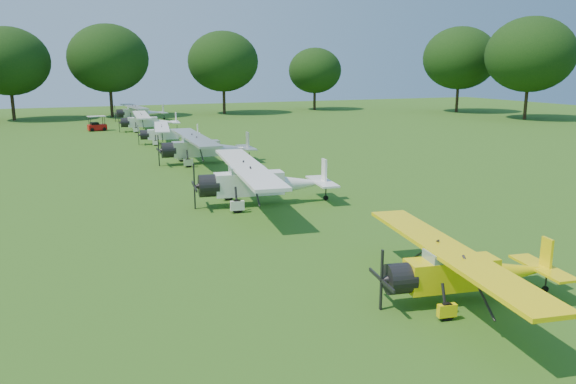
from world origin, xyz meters
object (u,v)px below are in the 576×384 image
Objects in this scene: aircraft_3 at (260,179)px; aircraft_5 at (168,133)px; aircraft_7 at (139,111)px; aircraft_4 at (203,146)px; aircraft_6 at (147,120)px; aircraft_2 at (465,268)px; golf_cart at (97,126)px.

aircraft_3 is 25.43m from aircraft_5.
aircraft_4 is at bearing -95.42° from aircraft_7.
aircraft_2 is at bearing -83.22° from aircraft_6.
aircraft_4 is at bearing 95.63° from aircraft_3.
aircraft_4 is (0.45, 13.68, -0.04)m from aircraft_3.
aircraft_7 reaches higher than golf_cart.
aircraft_4 is (-1.18, 27.77, 0.22)m from aircraft_2.
golf_cart is at bearing 158.22° from aircraft_6.
aircraft_2 is 63.93m from aircraft_7.
aircraft_3 is 49.84m from aircraft_7.
aircraft_7 is at bearing 97.20° from aircraft_5.
golf_cart is (-5.31, 39.33, -0.81)m from aircraft_3.
aircraft_2 is at bearing -78.52° from aircraft_5.
aircraft_3 is at bearing -85.00° from aircraft_6.
aircraft_6 is (-0.11, 36.73, -0.15)m from aircraft_3.
aircraft_5 is 11.30m from aircraft_6.
aircraft_5 is at bearing -96.73° from aircraft_7.
aircraft_5 is at bearing -77.39° from golf_cart.
aircraft_4 is 1.08× the size of aircraft_6.
aircraft_6 reaches higher than aircraft_2.
aircraft_5 is at bearing 101.50° from aircraft_2.
aircraft_3 is 5.66× the size of golf_cart.
aircraft_2 is at bearing -75.93° from aircraft_3.
aircraft_7 is (0.84, 49.83, -0.12)m from aircraft_3.
aircraft_4 is 5.46× the size of golf_cart.
aircraft_4 is 26.31m from golf_cart.
aircraft_5 is (0.01, 25.43, -0.30)m from aircraft_3.
aircraft_3 reaches higher than aircraft_5.
aircraft_2 is 39.56m from aircraft_5.
aircraft_4 reaches higher than aircraft_6.
aircraft_2 reaches higher than aircraft_5.
aircraft_6 is at bearing 101.12° from aircraft_2.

